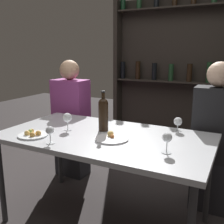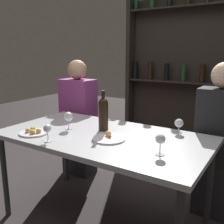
{
  "view_description": "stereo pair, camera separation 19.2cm",
  "coord_description": "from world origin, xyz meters",
  "px_view_note": "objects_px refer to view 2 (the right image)",
  "views": [
    {
      "loc": [
        0.9,
        -1.65,
        1.35
      ],
      "look_at": [
        0.0,
        0.13,
        0.89
      ],
      "focal_mm": 42.0,
      "sensor_mm": 36.0,
      "label": 1
    },
    {
      "loc": [
        1.07,
        -1.55,
        1.35
      ],
      "look_at": [
        0.0,
        0.13,
        0.89
      ],
      "focal_mm": 42.0,
      "sensor_mm": 36.0,
      "label": 2
    }
  ],
  "objects_px": {
    "wine_glass_2": "(68,117)",
    "food_plate_0": "(34,132)",
    "seated_person_left": "(79,121)",
    "seated_person_right": "(218,145)",
    "wine_glass_0": "(160,140)",
    "food_plate_1": "(109,138)",
    "wine_glass_1": "(179,124)",
    "wine_bottle": "(103,113)",
    "wine_glass_3": "(47,130)"
  },
  "relations": [
    {
      "from": "wine_glass_2",
      "to": "food_plate_0",
      "type": "xyz_separation_m",
      "value": [
        -0.14,
        -0.24,
        -0.09
      ]
    },
    {
      "from": "food_plate_0",
      "to": "seated_person_left",
      "type": "height_order",
      "value": "seated_person_left"
    },
    {
      "from": "seated_person_left",
      "to": "seated_person_right",
      "type": "relative_size",
      "value": 0.99
    },
    {
      "from": "wine_glass_0",
      "to": "wine_glass_2",
      "type": "relative_size",
      "value": 0.94
    },
    {
      "from": "wine_glass_0",
      "to": "food_plate_1",
      "type": "bearing_deg",
      "value": 169.71
    },
    {
      "from": "wine_glass_1",
      "to": "food_plate_1",
      "type": "xyz_separation_m",
      "value": [
        -0.37,
        -0.41,
        -0.07
      ]
    },
    {
      "from": "wine_glass_0",
      "to": "food_plate_1",
      "type": "xyz_separation_m",
      "value": [
        -0.42,
        0.08,
        -0.08
      ]
    },
    {
      "from": "wine_bottle",
      "to": "food_plate_0",
      "type": "bearing_deg",
      "value": -138.47
    },
    {
      "from": "food_plate_1",
      "to": "seated_person_right",
      "type": "height_order",
      "value": "seated_person_right"
    },
    {
      "from": "wine_glass_1",
      "to": "food_plate_1",
      "type": "relative_size",
      "value": 0.47
    },
    {
      "from": "food_plate_1",
      "to": "seated_person_right",
      "type": "distance_m",
      "value": 0.92
    },
    {
      "from": "wine_glass_3",
      "to": "food_plate_1",
      "type": "bearing_deg",
      "value": 38.53
    },
    {
      "from": "wine_glass_2",
      "to": "seated_person_left",
      "type": "height_order",
      "value": "seated_person_left"
    },
    {
      "from": "wine_glass_0",
      "to": "wine_glass_2",
      "type": "bearing_deg",
      "value": 172.03
    },
    {
      "from": "wine_glass_3",
      "to": "food_plate_1",
      "type": "relative_size",
      "value": 0.51
    },
    {
      "from": "wine_glass_2",
      "to": "seated_person_right",
      "type": "bearing_deg",
      "value": 30.67
    },
    {
      "from": "wine_glass_1",
      "to": "seated_person_right",
      "type": "bearing_deg",
      "value": 44.46
    },
    {
      "from": "wine_glass_1",
      "to": "food_plate_1",
      "type": "bearing_deg",
      "value": -132.46
    },
    {
      "from": "wine_bottle",
      "to": "wine_glass_0",
      "type": "bearing_deg",
      "value": -22.21
    },
    {
      "from": "wine_glass_2",
      "to": "food_plate_1",
      "type": "relative_size",
      "value": 0.58
    },
    {
      "from": "wine_glass_0",
      "to": "wine_glass_1",
      "type": "xyz_separation_m",
      "value": [
        -0.05,
        0.48,
        -0.02
      ]
    },
    {
      "from": "seated_person_left",
      "to": "seated_person_right",
      "type": "height_order",
      "value": "seated_person_right"
    },
    {
      "from": "wine_glass_0",
      "to": "food_plate_0",
      "type": "height_order",
      "value": "wine_glass_0"
    },
    {
      "from": "seated_person_right",
      "to": "wine_glass_3",
      "type": "bearing_deg",
      "value": -136.15
    },
    {
      "from": "wine_glass_0",
      "to": "food_plate_0",
      "type": "bearing_deg",
      "value": -172.86
    },
    {
      "from": "seated_person_left",
      "to": "wine_glass_3",
      "type": "bearing_deg",
      "value": -61.96
    },
    {
      "from": "wine_glass_0",
      "to": "wine_glass_3",
      "type": "bearing_deg",
      "value": -165.93
    },
    {
      "from": "wine_glass_2",
      "to": "food_plate_1",
      "type": "distance_m",
      "value": 0.42
    },
    {
      "from": "wine_bottle",
      "to": "wine_glass_2",
      "type": "distance_m",
      "value": 0.29
    },
    {
      "from": "food_plate_1",
      "to": "wine_glass_0",
      "type": "bearing_deg",
      "value": -10.29
    },
    {
      "from": "food_plate_0",
      "to": "seated_person_left",
      "type": "xyz_separation_m",
      "value": [
        -0.27,
        0.86,
        -0.15
      ]
    },
    {
      "from": "wine_bottle",
      "to": "food_plate_0",
      "type": "distance_m",
      "value": 0.55
    },
    {
      "from": "wine_bottle",
      "to": "seated_person_right",
      "type": "xyz_separation_m",
      "value": [
        0.78,
        0.5,
        -0.27
      ]
    },
    {
      "from": "wine_bottle",
      "to": "food_plate_0",
      "type": "relative_size",
      "value": 1.44
    },
    {
      "from": "wine_glass_0",
      "to": "wine_glass_1",
      "type": "bearing_deg",
      "value": 95.47
    },
    {
      "from": "wine_glass_0",
      "to": "seated_person_left",
      "type": "relative_size",
      "value": 0.1
    },
    {
      "from": "seated_person_left",
      "to": "wine_bottle",
      "type": "bearing_deg",
      "value": -36.65
    },
    {
      "from": "food_plate_1",
      "to": "seated_person_right",
      "type": "xyz_separation_m",
      "value": [
        0.63,
        0.66,
        -0.14
      ]
    },
    {
      "from": "wine_glass_1",
      "to": "seated_person_left",
      "type": "relative_size",
      "value": 0.09
    },
    {
      "from": "wine_bottle",
      "to": "wine_glass_3",
      "type": "relative_size",
      "value": 2.62
    },
    {
      "from": "food_plate_1",
      "to": "wine_glass_2",
      "type": "bearing_deg",
      "value": 174.41
    },
    {
      "from": "wine_glass_2",
      "to": "wine_glass_3",
      "type": "distance_m",
      "value": 0.32
    },
    {
      "from": "wine_glass_3",
      "to": "wine_bottle",
      "type": "bearing_deg",
      "value": 66.94
    },
    {
      "from": "wine_glass_2",
      "to": "food_plate_0",
      "type": "relative_size",
      "value": 0.64
    },
    {
      "from": "wine_glass_3",
      "to": "food_plate_0",
      "type": "distance_m",
      "value": 0.24
    },
    {
      "from": "wine_glass_0",
      "to": "food_plate_0",
      "type": "relative_size",
      "value": 0.6
    },
    {
      "from": "wine_glass_3",
      "to": "seated_person_left",
      "type": "bearing_deg",
      "value": 118.04
    },
    {
      "from": "wine_glass_3",
      "to": "food_plate_0",
      "type": "height_order",
      "value": "wine_glass_3"
    },
    {
      "from": "wine_glass_2",
      "to": "wine_glass_3",
      "type": "relative_size",
      "value": 1.15
    },
    {
      "from": "seated_person_left",
      "to": "food_plate_1",
      "type": "bearing_deg",
      "value": -38.57
    }
  ]
}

